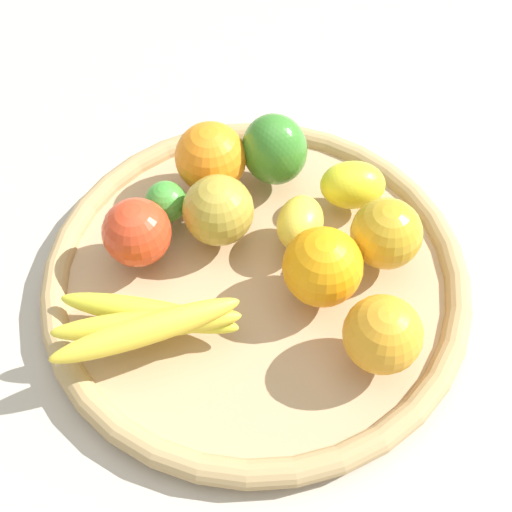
# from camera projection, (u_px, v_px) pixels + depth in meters

# --- Properties ---
(ground_plane) EXTENTS (2.40, 2.40, 0.00)m
(ground_plane) POSITION_uv_depth(u_px,v_px,m) (256.00, 284.00, 0.74)
(ground_plane) COLOR #B7AB9D
(ground_plane) RESTS_ON ground
(basket) EXTENTS (0.46, 0.46, 0.03)m
(basket) POSITION_uv_depth(u_px,v_px,m) (256.00, 276.00, 0.73)
(basket) COLOR tan
(basket) RESTS_ON ground_plane
(bell_pepper) EXTENTS (0.10, 0.10, 0.09)m
(bell_pepper) POSITION_uv_depth(u_px,v_px,m) (274.00, 150.00, 0.75)
(bell_pepper) COLOR #3B822C
(bell_pepper) RESTS_ON basket
(banana_bunch) EXTENTS (0.15, 0.19, 0.05)m
(banana_bunch) POSITION_uv_depth(u_px,v_px,m) (148.00, 323.00, 0.64)
(banana_bunch) COLOR yellow
(banana_bunch) RESTS_ON basket
(lemon_0) EXTENTS (0.08, 0.08, 0.05)m
(lemon_0) POSITION_uv_depth(u_px,v_px,m) (300.00, 223.00, 0.71)
(lemon_0) COLOR yellow
(lemon_0) RESTS_ON basket
(apple_2) EXTENTS (0.08, 0.08, 0.08)m
(apple_2) POSITION_uv_depth(u_px,v_px,m) (386.00, 234.00, 0.69)
(apple_2) COLOR gold
(apple_2) RESTS_ON basket
(orange_0) EXTENTS (0.10, 0.10, 0.08)m
(orange_0) POSITION_uv_depth(u_px,v_px,m) (211.00, 158.00, 0.75)
(orange_0) COLOR orange
(orange_0) RESTS_ON basket
(lime_0) EXTENTS (0.06, 0.06, 0.05)m
(lime_0) POSITION_uv_depth(u_px,v_px,m) (166.00, 202.00, 0.73)
(lime_0) COLOR green
(lime_0) RESTS_ON basket
(orange_2) EXTENTS (0.11, 0.11, 0.08)m
(orange_2) POSITION_uv_depth(u_px,v_px,m) (383.00, 334.00, 0.62)
(orange_2) COLOR orange
(orange_2) RESTS_ON basket
(orange_1) EXTENTS (0.12, 0.12, 0.08)m
(orange_1) POSITION_uv_depth(u_px,v_px,m) (323.00, 267.00, 0.66)
(orange_1) COLOR orange
(orange_1) RESTS_ON basket
(lemon_1) EXTENTS (0.08, 0.09, 0.05)m
(lemon_1) POSITION_uv_depth(u_px,v_px,m) (353.00, 185.00, 0.74)
(lemon_1) COLOR yellow
(lemon_1) RESTS_ON basket
(apple_1) EXTENTS (0.09, 0.09, 0.07)m
(apple_1) POSITION_uv_depth(u_px,v_px,m) (137.00, 232.00, 0.69)
(apple_1) COLOR red
(apple_1) RESTS_ON basket
(apple_0) EXTENTS (0.11, 0.11, 0.08)m
(apple_0) POSITION_uv_depth(u_px,v_px,m) (218.00, 210.00, 0.71)
(apple_0) COLOR #B39836
(apple_0) RESTS_ON basket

